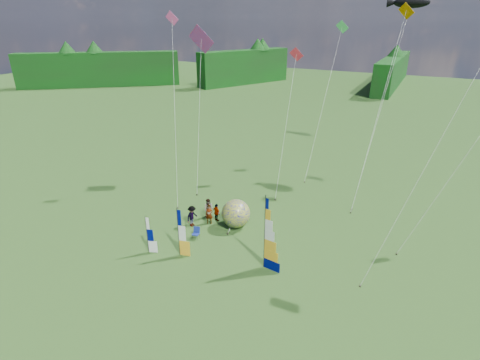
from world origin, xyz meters
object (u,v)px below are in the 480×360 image
at_px(spectator_a, 209,214).
at_px(camp_chair, 196,233).
at_px(spectator_c, 192,216).
at_px(side_banner_left, 178,233).
at_px(kite_whale, 384,94).
at_px(side_banner_far, 147,235).
at_px(spectator_b, 209,209).
at_px(spectator_d, 217,213).
at_px(feather_banner_main, 265,234).
at_px(bol_inflatable, 236,214).

distance_m(spectator_a, camp_chair, 2.61).
height_order(spectator_c, camp_chair, spectator_c).
relative_size(side_banner_left, spectator_c, 2.06).
xyz_separation_m(camp_chair, kite_whale, (10.77, 16.55, 9.27)).
relative_size(side_banner_far, kite_whale, 0.15).
bearing_deg(spectator_b, spectator_c, -111.30).
bearing_deg(spectator_d, spectator_c, 74.48).
xyz_separation_m(spectator_b, camp_chair, (0.83, -3.34, -0.44)).
distance_m(side_banner_left, kite_whale, 23.13).
relative_size(feather_banner_main, kite_whale, 0.28).
relative_size(spectator_b, camp_chair, 1.92).
height_order(side_banner_far, spectator_a, side_banner_far).
bearing_deg(spectator_b, feather_banner_main, -35.39).
relative_size(spectator_d, camp_chair, 1.71).
distance_m(side_banner_far, kite_whale, 25.03).
distance_m(feather_banner_main, spectator_c, 8.32).
bearing_deg(camp_chair, kite_whale, 45.88).
bearing_deg(feather_banner_main, spectator_d, 155.40).
height_order(side_banner_left, spectator_b, side_banner_left).
height_order(bol_inflatable, kite_whale, kite_whale).
bearing_deg(camp_chair, bol_inflatable, 47.24).
xyz_separation_m(side_banner_far, spectator_c, (0.77, 4.78, -0.57)).
xyz_separation_m(side_banner_left, spectator_c, (-1.55, 4.00, -0.98)).
relative_size(side_banner_left, spectator_b, 2.07).
distance_m(side_banner_far, spectator_d, 6.84).
bearing_deg(camp_chair, side_banner_far, -134.40).
relative_size(feather_banner_main, bol_inflatable, 2.26).
distance_m(side_banner_left, spectator_b, 5.97).
xyz_separation_m(bol_inflatable, camp_chair, (-1.97, -3.19, -0.74)).
height_order(spectator_c, spectator_d, spectator_c).
distance_m(side_banner_left, spectator_c, 4.40).
bearing_deg(camp_chair, spectator_c, 120.39).
height_order(side_banner_left, kite_whale, kite_whale).
distance_m(side_banner_left, side_banner_far, 2.48).
xyz_separation_m(feather_banner_main, spectator_d, (-6.31, 4.12, -1.92)).
xyz_separation_m(spectator_c, camp_chair, (1.36, -1.54, -0.45)).
height_order(bol_inflatable, spectator_b, bol_inflatable).
relative_size(side_banner_left, kite_whale, 0.20).
distance_m(spectator_b, spectator_c, 1.88).
bearing_deg(side_banner_left, kite_whale, 48.87).
relative_size(spectator_a, spectator_b, 0.96).
xyz_separation_m(side_banner_left, kite_whale, (10.59, 19.01, 7.84)).
height_order(camp_chair, kite_whale, kite_whale).
bearing_deg(kite_whale, spectator_d, -108.51).
xyz_separation_m(spectator_a, spectator_d, (0.36, 0.64, -0.06)).
relative_size(spectator_c, spectator_d, 1.13).
bearing_deg(spectator_a, side_banner_far, -124.58).
bearing_deg(spectator_d, feather_banner_main, 172.15).
distance_m(bol_inflatable, spectator_d, 1.94).
bearing_deg(spectator_d, kite_whale, -103.39).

